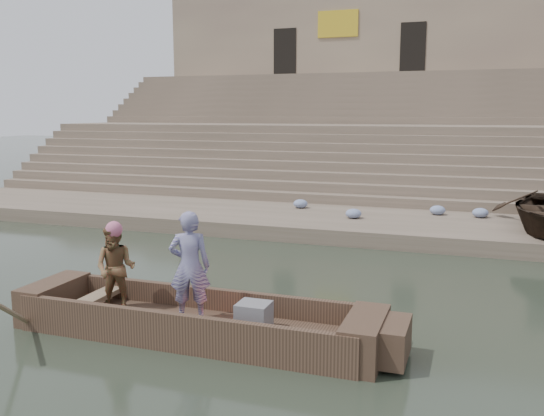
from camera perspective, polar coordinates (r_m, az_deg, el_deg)
The scene contains 12 objects.
ground at distance 8.73m, azimuth 8.77°, elevation -13.07°, with size 120.00×120.00×0.00m, color #293226.
lower_landing at distance 16.32m, azimuth 13.97°, elevation -1.93°, with size 32.00×4.00×0.40m, color #83705D.
mid_landing at distance 23.57m, azimuth 15.83°, elevation 4.34°, with size 32.00×3.00×2.80m, color #83705D.
upper_landing at distance 30.49m, azimuth 16.77°, elevation 7.62°, with size 32.00×3.00×5.20m, color #83705D.
ghat_steps at distance 25.23m, azimuth 16.11°, elevation 5.55°, with size 32.00×11.00×5.20m.
building_wall at distance 34.55m, azimuth 17.33°, elevation 12.74°, with size 32.00×5.07×11.20m.
main_rowboat at distance 8.99m, azimuth -7.54°, elevation -11.62°, with size 5.00×1.30×0.22m, color brown.
rowboat_trim at distance 8.83m, azimuth -6.33°, elevation -10.62°, with size 6.04×2.63×2.03m.
standing_man at distance 8.79m, azimuth -8.04°, elevation -5.64°, with size 0.61×0.40×1.67m, color navy.
rowing_man at distance 9.50m, azimuth -15.00°, elevation -5.70°, with size 0.66×0.51×1.36m, color #257137.
television at distance 8.52m, azimuth -1.85°, elevation -10.51°, with size 0.46×0.42×0.40m.
cloth_bundles at distance 17.14m, azimuth 11.55°, elevation -0.18°, with size 5.66×1.80×0.26m.
Camera 1 is at (1.41, -7.95, 3.31)m, focal length 38.59 mm.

